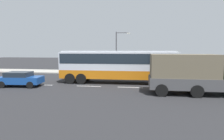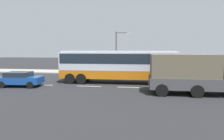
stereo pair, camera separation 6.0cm
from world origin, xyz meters
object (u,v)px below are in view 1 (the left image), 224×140
object	(u,v)px
car_blue_saloon	(20,79)
cargo_truck	(193,73)
coach_bus	(118,63)
pedestrian_near_curb	(138,67)
street_lamp	(118,49)

from	to	relation	value
car_blue_saloon	cargo_truck	bearing A→B (deg)	-8.95
cargo_truck	coach_bus	bearing A→B (deg)	146.54
coach_bus	pedestrian_near_curb	size ratio (longest dim) A/B	7.24
car_blue_saloon	street_lamp	bearing A→B (deg)	45.70
car_blue_saloon	coach_bus	bearing A→B (deg)	14.68
cargo_truck	pedestrian_near_curb	size ratio (longest dim) A/B	4.32
cargo_truck	street_lamp	bearing A→B (deg)	122.86
pedestrian_near_curb	car_blue_saloon	bearing A→B (deg)	-82.51
coach_bus	car_blue_saloon	xyz separation A→B (m)	(-9.18, -3.34, -1.36)
cargo_truck	street_lamp	distance (m)	13.65
coach_bus	street_lamp	world-z (taller)	street_lamp
cargo_truck	car_blue_saloon	bearing A→B (deg)	176.58
coach_bus	pedestrian_near_curb	xyz separation A→B (m)	(2.15, 7.51, -1.00)
coach_bus	cargo_truck	xyz separation A→B (m)	(6.51, -4.33, -0.44)
cargo_truck	car_blue_saloon	xyz separation A→B (m)	(-15.68, 0.99, -0.92)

